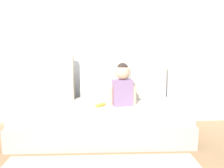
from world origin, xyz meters
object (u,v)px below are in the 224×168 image
throw_pillow_left (55,77)px  toddler (122,83)px  throw_pillow_right (147,78)px  banana (101,105)px  couch (102,121)px  throw_pillow_center (102,80)px

throw_pillow_left → toddler: 0.93m
throw_pillow_right → banana: size_ratio=3.30×
couch → throw_pillow_left: 0.85m
throw_pillow_left → throw_pillow_center: throw_pillow_left is taller
throw_pillow_right → couch: bearing=-150.5°
throw_pillow_right → throw_pillow_left: bearing=180.0°
throw_pillow_right → banana: bearing=-146.2°
couch → toddler: 0.52m
throw_pillow_center → banana: size_ratio=3.26×
throw_pillow_right → banana: 0.80m
throw_pillow_center → toddler: toddler is taller
toddler → banana: size_ratio=2.94×
couch → banana: bearing=-101.2°
throw_pillow_left → banana: throw_pillow_left is taller
couch → throw_pillow_center: bearing=90.0°
throw_pillow_left → throw_pillow_right: (1.22, 0.00, -0.01)m
throw_pillow_center → banana: 0.48m
couch → banana: (-0.01, -0.07, 0.22)m
throw_pillow_center → toddler: bearing=-56.5°
couch → throw_pillow_right: throw_pillow_right is taller
couch → throw_pillow_right: (0.61, 0.35, 0.48)m
throw_pillow_right → banana: throw_pillow_right is taller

